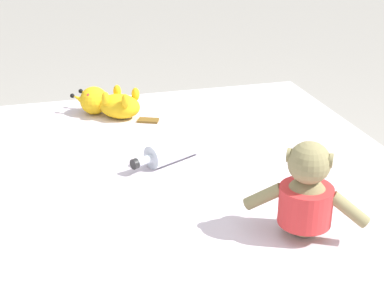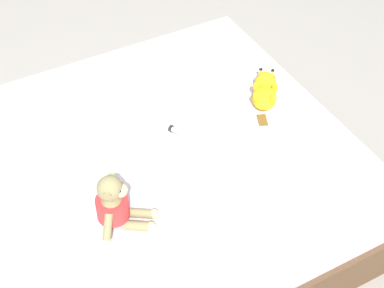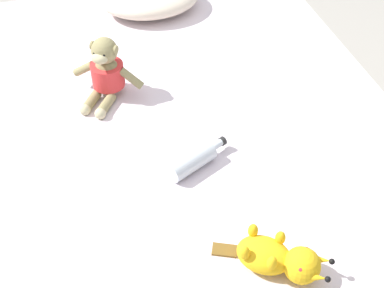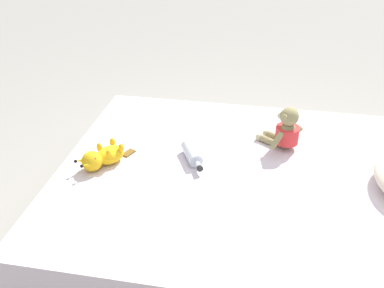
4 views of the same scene
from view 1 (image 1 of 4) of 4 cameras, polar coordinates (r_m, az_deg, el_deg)
name	(u,v)px [view 1 (image 1 of 4)]	position (r m, az deg, el deg)	size (l,w,h in m)	color
plush_monkey	(307,196)	(1.32, 11.43, -5.17)	(0.26, 0.25, 0.24)	#8E8456
plush_yellow_creature	(109,103)	(2.03, -8.37, 4.08)	(0.30, 0.24, 0.10)	yellow
glass_bottle	(172,151)	(1.67, -2.07, -0.68)	(0.23, 0.15, 0.07)	silver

